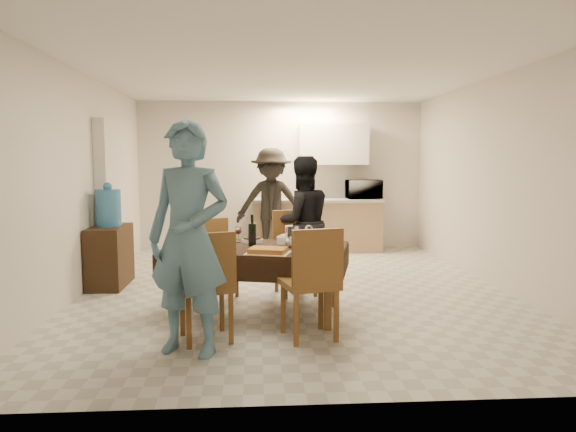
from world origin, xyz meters
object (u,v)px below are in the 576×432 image
object	(u,v)px
wine_bottle	(252,230)
savoury_tart	(268,251)
console	(110,256)
microwave	(364,189)
water_jug	(108,208)
person_far	(302,223)
person_near	(189,238)
person_kitchen	(271,203)
water_pitcher	(292,236)
dining_table	(257,250)

from	to	relation	value
wine_bottle	savoury_tart	xyz separation A→B (m)	(0.15, -0.43, -0.14)
console	savoury_tart	bearing A→B (deg)	-41.07
microwave	savoury_tart	bearing A→B (deg)	66.37
water_jug	wine_bottle	size ratio (longest dim) A/B	1.41
console	person_far	xyz separation A→B (m)	(2.38, -0.25, 0.43)
wine_bottle	person_far	xyz separation A→B (m)	(0.60, 1.00, -0.05)
person_near	person_kitchen	size ratio (longest dim) A/B	1.06
person_far	savoury_tart	bearing A→B (deg)	59.19
water_pitcher	savoury_tart	distance (m)	0.42
microwave	water_pitcher	bearing A→B (deg)	67.76
person_far	person_kitchen	world-z (taller)	person_kitchen
water_jug	person_kitchen	size ratio (longest dim) A/B	0.26
console	water_pitcher	size ratio (longest dim) A/B	3.74
console	person_near	bearing A→B (deg)	-61.43
dining_table	person_kitchen	xyz separation A→B (m)	(0.25, 3.21, 0.22)
savoury_tart	person_far	xyz separation A→B (m)	(0.45, 1.43, 0.09)
microwave	console	bearing A→B (deg)	32.52
wine_bottle	microwave	xyz separation A→B (m)	(1.92, 3.61, 0.22)
water_jug	person_kitchen	distance (m)	2.82
water_jug	person_near	xyz separation A→B (m)	(1.28, -2.35, -0.04)
console	person_near	size ratio (longest dim) A/B	0.43
water_jug	microwave	size ratio (longest dim) A/B	0.78
wine_bottle	water_jug	bearing A→B (deg)	144.87
console	person_near	distance (m)	2.74
person_far	dining_table	bearing A→B (deg)	49.01
dining_table	microwave	size ratio (longest dim) A/B	3.34
water_jug	person_kitchen	xyz separation A→B (m)	(2.08, 1.91, -0.10)
console	person_near	xyz separation A→B (m)	(1.28, -2.35, 0.56)
dining_table	water_jug	distance (m)	2.27
microwave	dining_table	bearing A→B (deg)	62.97
dining_table	person_near	xyz separation A→B (m)	(-0.55, -1.05, 0.28)
person_near	person_kitchen	distance (m)	4.34
person_near	person_far	world-z (taller)	person_near
console	savoury_tart	distance (m)	2.59
wine_bottle	person_kitchen	xyz separation A→B (m)	(0.30, 3.16, 0.03)
water_pitcher	person_kitchen	bearing A→B (deg)	91.79
console	person_far	size ratio (longest dim) A/B	0.50
savoury_tart	water_jug	bearing A→B (deg)	138.93
person_near	console	bearing A→B (deg)	138.46
console	microwave	size ratio (longest dim) A/B	1.38
microwave	wine_bottle	bearing A→B (deg)	62.03
dining_table	console	xyz separation A→B (m)	(-1.83, 1.30, -0.28)
savoury_tart	person_kitchen	xyz separation A→B (m)	(0.15, 3.59, 0.17)
person_near	person_far	size ratio (longest dim) A/B	1.16
person_far	person_kitchen	xyz separation A→B (m)	(-0.30, 2.16, 0.08)
console	microwave	world-z (taller)	microwave
console	water_pitcher	xyz separation A→B (m)	(2.18, -1.35, 0.43)
dining_table	water_jug	bearing A→B (deg)	158.33
person_kitchen	person_far	bearing A→B (deg)	-82.06
water_jug	person_far	world-z (taller)	person_far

